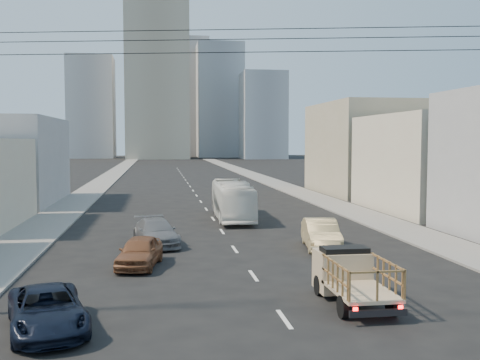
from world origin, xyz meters
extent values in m
plane|color=black|center=(0.00, 0.00, 0.00)|extent=(420.00, 420.00, 0.00)
cube|color=slate|center=(-11.75, 70.00, 0.06)|extent=(3.50, 180.00, 0.12)
cube|color=slate|center=(11.75, 70.00, 0.06)|extent=(3.50, 180.00, 0.12)
cube|color=silver|center=(0.00, 2.00, 0.01)|extent=(0.15, 2.00, 0.01)
cube|color=silver|center=(0.00, 8.00, 0.01)|extent=(0.15, 2.00, 0.01)
cube|color=silver|center=(0.00, 14.00, 0.01)|extent=(0.15, 2.00, 0.01)
cube|color=silver|center=(0.00, 20.00, 0.01)|extent=(0.15, 2.00, 0.01)
cube|color=silver|center=(0.00, 26.00, 0.01)|extent=(0.15, 2.00, 0.01)
cube|color=silver|center=(0.00, 32.00, 0.01)|extent=(0.15, 2.00, 0.01)
cube|color=silver|center=(0.00, 38.00, 0.01)|extent=(0.15, 2.00, 0.01)
cube|color=silver|center=(0.00, 44.00, 0.01)|extent=(0.15, 2.00, 0.01)
cube|color=silver|center=(0.00, 50.00, 0.01)|extent=(0.15, 2.00, 0.01)
cube|color=silver|center=(0.00, 56.00, 0.01)|extent=(0.15, 2.00, 0.01)
cube|color=silver|center=(0.00, 62.00, 0.01)|extent=(0.15, 2.00, 0.01)
cube|color=silver|center=(0.00, 68.00, 0.01)|extent=(0.15, 2.00, 0.01)
cube|color=silver|center=(0.00, 74.00, 0.01)|extent=(0.15, 2.00, 0.01)
cube|color=silver|center=(0.00, 80.00, 0.01)|extent=(0.15, 2.00, 0.01)
cube|color=silver|center=(0.00, 86.00, 0.01)|extent=(0.15, 2.00, 0.01)
cube|color=silver|center=(0.00, 92.00, 0.01)|extent=(0.15, 2.00, 0.01)
cube|color=silver|center=(0.00, 98.00, 0.01)|extent=(0.15, 2.00, 0.01)
cube|color=silver|center=(0.00, 104.00, 0.01)|extent=(0.15, 2.00, 0.01)
cube|color=tan|center=(2.80, 2.51, 0.70)|extent=(1.90, 3.00, 0.12)
cube|color=tan|center=(2.80, 4.51, 0.95)|extent=(1.90, 1.60, 1.50)
cube|color=black|center=(2.80, 4.26, 1.55)|extent=(1.70, 0.90, 0.70)
cube|color=#2D2D33|center=(2.80, 0.96, 0.40)|extent=(1.90, 0.12, 0.22)
cube|color=#FF0C0C|center=(2.05, 0.96, 0.55)|extent=(0.15, 0.05, 0.12)
cube|color=#FF0C0C|center=(3.55, 0.96, 0.55)|extent=(0.15, 0.05, 0.12)
cylinder|color=black|center=(1.95, 4.61, 0.38)|extent=(0.25, 0.76, 0.76)
cylinder|color=black|center=(3.65, 4.61, 0.38)|extent=(0.25, 0.76, 0.76)
cylinder|color=black|center=(1.95, 1.81, 0.38)|extent=(0.25, 0.76, 0.76)
cylinder|color=black|center=(3.65, 1.81, 0.38)|extent=(0.25, 0.76, 0.76)
imported|color=black|center=(-7.48, 1.96, 0.66)|extent=(3.34, 5.14, 1.32)
imported|color=silver|center=(1.44, 25.79, 1.42)|extent=(2.71, 10.27, 2.84)
imported|color=brown|center=(-4.94, 10.48, 0.71)|extent=(2.41, 4.40, 1.42)
imported|color=tan|center=(4.67, 13.52, 0.79)|extent=(2.37, 5.02, 1.59)
imported|color=slate|center=(-4.20, 15.86, 0.73)|extent=(2.92, 5.29, 1.45)
cylinder|color=black|center=(0.00, 1.50, 9.30)|extent=(23.01, 5.02, 0.02)
cylinder|color=black|center=(0.00, 1.50, 9.00)|extent=(23.01, 5.02, 0.02)
cylinder|color=black|center=(0.00, 1.50, 8.60)|extent=(23.01, 5.02, 0.02)
cube|color=beige|center=(19.50, 28.00, 4.00)|extent=(11.00, 14.00, 8.00)
cube|color=tan|center=(20.00, 44.00, 5.00)|extent=(12.00, 16.00, 10.00)
cube|color=tan|center=(-4.00, 170.00, 30.00)|extent=(20.00, 20.00, 60.00)
cube|color=#999CA2|center=(18.00, 185.00, 20.00)|extent=(16.00, 16.00, 40.00)
cube|color=#999CA2|center=(-26.00, 180.00, 17.00)|extent=(15.00, 15.00, 34.00)
cube|color=#97979A|center=(6.00, 200.00, 22.00)|extent=(18.00, 18.00, 44.00)
cube|color=#999CA2|center=(30.00, 165.00, 14.00)|extent=(14.00, 14.00, 28.00)
camera|label=1|loc=(-4.06, -15.64, 5.86)|focal=42.00mm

